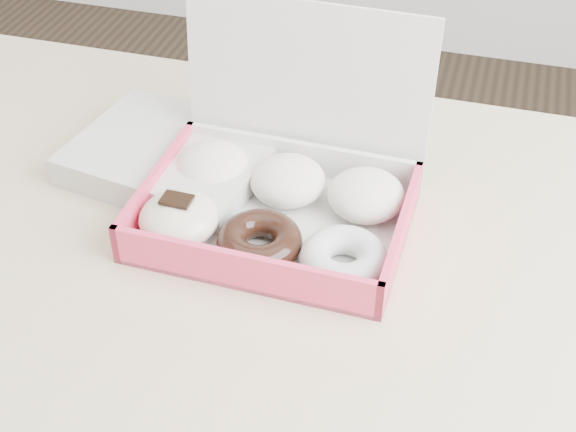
# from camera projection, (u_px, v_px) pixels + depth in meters

# --- Properties ---
(table) EXTENTS (1.20, 0.80, 0.75)m
(table) POSITION_uv_depth(u_px,v_px,m) (192.00, 273.00, 1.05)
(table) COLOR tan
(table) RESTS_ON ground
(donut_box) EXTENTS (0.33, 0.28, 0.24)m
(donut_box) POSITION_uv_depth(u_px,v_px,m) (276.00, 194.00, 0.99)
(donut_box) COLOR silver
(donut_box) RESTS_ON table
(newspapers) EXTENTS (0.29, 0.25, 0.04)m
(newspapers) POSITION_uv_depth(u_px,v_px,m) (174.00, 157.00, 1.09)
(newspapers) COLOR silver
(newspapers) RESTS_ON table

